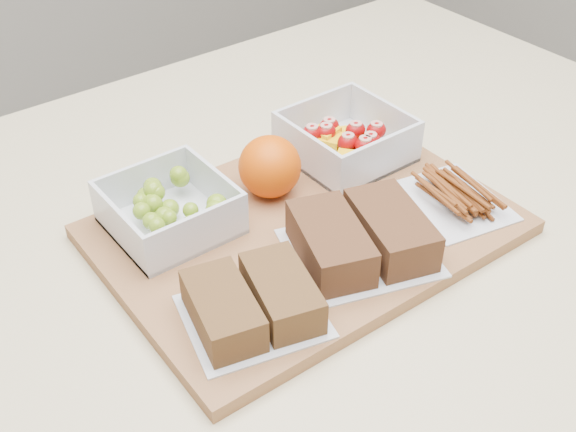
% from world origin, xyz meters
% --- Properties ---
extents(cutting_board, '(0.43, 0.31, 0.02)m').
position_xyz_m(cutting_board, '(0.00, -0.00, 0.91)').
color(cutting_board, '#9A673F').
rests_on(cutting_board, counter).
extents(grape_container, '(0.12, 0.12, 0.05)m').
position_xyz_m(grape_container, '(-0.11, 0.08, 0.94)').
color(grape_container, silver).
rests_on(grape_container, cutting_board).
extents(fruit_container, '(0.13, 0.13, 0.05)m').
position_xyz_m(fruit_container, '(0.12, 0.07, 0.94)').
color(fruit_container, silver).
rests_on(fruit_container, cutting_board).
extents(orange, '(0.07, 0.07, 0.07)m').
position_xyz_m(orange, '(0.01, 0.07, 0.95)').
color(orange, '#E75305').
rests_on(orange, cutting_board).
extents(sandwich_bag_left, '(0.15, 0.14, 0.04)m').
position_xyz_m(sandwich_bag_left, '(-0.12, -0.08, 0.93)').
color(sandwich_bag_left, silver).
rests_on(sandwich_bag_left, cutting_board).
extents(sandwich_bag_center, '(0.17, 0.16, 0.04)m').
position_xyz_m(sandwich_bag_center, '(0.02, -0.07, 0.94)').
color(sandwich_bag_center, silver).
rests_on(sandwich_bag_center, cutting_board).
extents(pretzel_bag, '(0.12, 0.14, 0.03)m').
position_xyz_m(pretzel_bag, '(0.16, -0.07, 0.93)').
color(pretzel_bag, silver).
rests_on(pretzel_bag, cutting_board).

